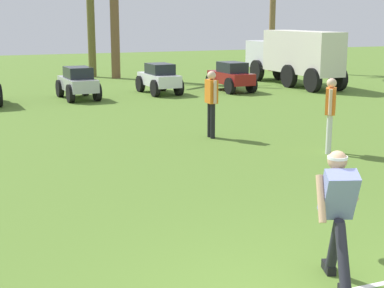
{
  "coord_description": "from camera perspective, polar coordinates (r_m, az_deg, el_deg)",
  "views": [
    {
      "loc": [
        -3.13,
        -4.2,
        2.81
      ],
      "look_at": [
        0.15,
        3.85,
        0.9
      ],
      "focal_mm": 55.0,
      "sensor_mm": 36.0,
      "label": 1
    }
  ],
  "objects": [
    {
      "name": "teammate_deep",
      "position": [
        12.4,
        13.27,
        3.38
      ],
      "size": [
        0.37,
        0.44,
        1.56
      ],
      "color": "silver",
      "rests_on": "ground_plane"
    },
    {
      "name": "parked_car_slot_e",
      "position": [
        22.28,
        3.81,
        6.58
      ],
      "size": [
        1.18,
        2.24,
        1.1
      ],
      "color": "maroon",
      "rests_on": "ground_plane"
    },
    {
      "name": "frisbee_in_flight",
      "position": [
        7.24,
        13.62,
        -4.52
      ],
      "size": [
        0.34,
        0.34,
        0.06
      ],
      "color": "white"
    },
    {
      "name": "frisbee_thrower",
      "position": [
        6.43,
        13.98,
        -6.25
      ],
      "size": [
        0.68,
        1.01,
        1.42
      ],
      "color": "#23232D",
      "rests_on": "ground_plane"
    },
    {
      "name": "teammate_near_sideline",
      "position": [
        13.62,
        1.89,
        4.49
      ],
      "size": [
        0.21,
        0.49,
        1.56
      ],
      "color": "black",
      "rests_on": "ground_plane"
    },
    {
      "name": "box_truck",
      "position": [
        24.48,
        9.88,
        8.51
      ],
      "size": [
        1.44,
        5.91,
        2.2
      ],
      "color": "silver",
      "rests_on": "ground_plane"
    },
    {
      "name": "parked_car_slot_d",
      "position": [
        21.57,
        -3.2,
        6.39
      ],
      "size": [
        1.18,
        2.24,
        1.1
      ],
      "color": "silver",
      "rests_on": "ground_plane"
    },
    {
      "name": "parked_car_slot_c",
      "position": [
        20.5,
        -11.01,
        5.87
      ],
      "size": [
        1.19,
        2.24,
        1.1
      ],
      "color": "#B7BABF",
      "rests_on": "ground_plane"
    }
  ]
}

